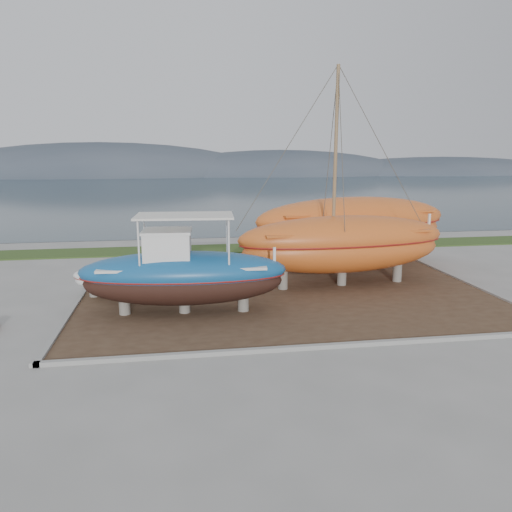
{
  "coord_description": "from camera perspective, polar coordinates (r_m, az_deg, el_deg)",
  "views": [
    {
      "loc": [
        -4.79,
        -16.96,
        6.32
      ],
      "look_at": [
        -1.45,
        4.0,
        1.9
      ],
      "focal_mm": 35.0,
      "sensor_mm": 36.0,
      "label": 1
    }
  ],
  "objects": [
    {
      "name": "ground",
      "position": [
        18.72,
        6.39,
        -8.03
      ],
      "size": [
        140.0,
        140.0,
        0.0
      ],
      "primitive_type": "plane",
      "color": "gray",
      "rests_on": "ground"
    },
    {
      "name": "dirt_patch",
      "position": [
        22.4,
        3.68,
        -4.56
      ],
      "size": [
        18.0,
        12.0,
        0.06
      ],
      "primitive_type": "cube",
      "color": "#422D1E",
      "rests_on": "ground"
    },
    {
      "name": "curb_frame",
      "position": [
        22.39,
        3.68,
        -4.45
      ],
      "size": [
        18.6,
        12.6,
        0.15
      ],
      "primitive_type": null,
      "color": "gray",
      "rests_on": "ground"
    },
    {
      "name": "grass_strip",
      "position": [
        33.4,
        -0.65,
        0.94
      ],
      "size": [
        44.0,
        3.0,
        0.08
      ],
      "primitive_type": "cube",
      "color": "#284219",
      "rests_on": "ground"
    },
    {
      "name": "sea",
      "position": [
        87.32,
        -5.94,
        7.57
      ],
      "size": [
        260.0,
        100.0,
        0.04
      ],
      "primitive_type": null,
      "color": "#1D303A",
      "rests_on": "ground"
    },
    {
      "name": "mountain_ridge",
      "position": [
        142.18,
        -7.21,
        9.14
      ],
      "size": [
        200.0,
        36.0,
        20.0
      ],
      "primitive_type": null,
      "color": "#333D49",
      "rests_on": "ground"
    },
    {
      "name": "blue_caique",
      "position": [
        19.7,
        -8.3,
        -0.97
      ],
      "size": [
        8.27,
        3.06,
        3.91
      ],
      "primitive_type": null,
      "rotation": [
        0.0,
        0.0,
        -0.07
      ],
      "color": "#16538C",
      "rests_on": "dirt_patch"
    },
    {
      "name": "white_dinghy",
      "position": [
        22.62,
        -15.17,
        -2.98
      ],
      "size": [
        4.66,
        2.86,
        1.31
      ],
      "primitive_type": null,
      "rotation": [
        0.0,
        0.0,
        -0.3
      ],
      "color": "silver",
      "rests_on": "dirt_patch"
    },
    {
      "name": "orange_sailboat",
      "position": [
        23.61,
        10.16,
        8.59
      ],
      "size": [
        10.42,
        3.84,
        10.04
      ],
      "primitive_type": null,
      "rotation": [
        0.0,
        0.0,
        0.08
      ],
      "color": "#C8581E",
      "rests_on": "dirt_patch"
    },
    {
      "name": "orange_bare_hull",
      "position": [
        28.35,
        10.96,
        2.66
      ],
      "size": [
        11.82,
        5.2,
        3.74
      ],
      "primitive_type": null,
      "rotation": [
        0.0,
        0.0,
        0.16
      ],
      "color": "#C8581E",
      "rests_on": "dirt_patch"
    }
  ]
}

